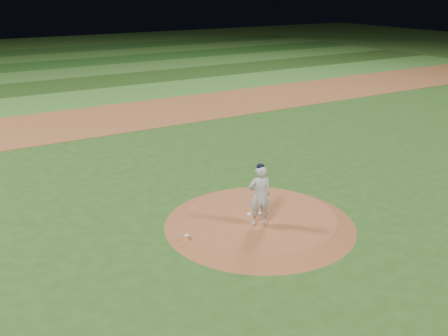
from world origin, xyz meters
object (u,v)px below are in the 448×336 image
object	(u,v)px
pitchers_mound	(260,220)
rosin_bag	(187,235)
pitcher_on_mound	(260,195)
pitching_rubber	(257,214)

from	to	relation	value
pitchers_mound	rosin_bag	xyz separation A→B (m)	(-2.37, -0.04, 0.16)
rosin_bag	pitcher_on_mound	bearing A→B (deg)	-10.25
rosin_bag	pitcher_on_mound	distance (m)	2.26
pitching_rubber	rosin_bag	distance (m)	2.38
rosin_bag	pitchers_mound	bearing A→B (deg)	0.86
pitching_rubber	pitcher_on_mound	distance (m)	1.08
pitching_rubber	rosin_bag	size ratio (longest dim) A/B	4.20
pitching_rubber	rosin_bag	bearing A→B (deg)	-152.56
rosin_bag	pitcher_on_mound	xyz separation A→B (m)	(2.06, -0.37, 0.84)
pitchers_mound	pitching_rubber	xyz separation A→B (m)	(0.01, 0.16, 0.14)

